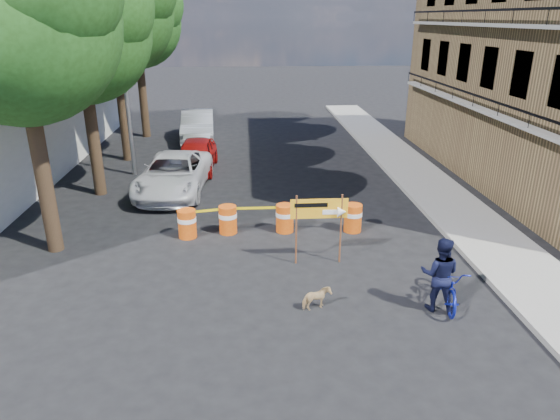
{
  "coord_description": "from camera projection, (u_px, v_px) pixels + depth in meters",
  "views": [
    {
      "loc": [
        -1.13,
        -11.75,
        6.42
      ],
      "look_at": [
        -0.2,
        1.42,
        1.3
      ],
      "focal_mm": 32.0,
      "sensor_mm": 36.0,
      "label": 1
    }
  ],
  "objects": [
    {
      "name": "barrel_mid_right",
      "position": [
        285.0,
        218.0,
        15.83
      ],
      "size": [
        0.58,
        0.58,
        0.9
      ],
      "color": "#D8460C",
      "rests_on": "ground"
    },
    {
      "name": "sidewalk_east",
      "position": [
        437.0,
        193.0,
        19.28
      ],
      "size": [
        2.4,
        40.0,
        0.15
      ],
      "primitive_type": "cube",
      "color": "gray",
      "rests_on": "ground"
    },
    {
      "name": "sedan_red",
      "position": [
        196.0,
        155.0,
        22.13
      ],
      "size": [
        1.84,
        4.19,
        1.41
      ],
      "primitive_type": "imported",
      "rotation": [
        0.0,
        0.0,
        -0.04
      ],
      "color": "#A7100D",
      "rests_on": "ground"
    },
    {
      "name": "suv_white",
      "position": [
        174.0,
        174.0,
        19.36
      ],
      "size": [
        2.85,
        5.43,
        1.46
      ],
      "primitive_type": "imported",
      "rotation": [
        0.0,
        0.0,
        -0.08
      ],
      "color": "silver",
      "rests_on": "ground"
    },
    {
      "name": "tree_far",
      "position": [
        137.0,
        21.0,
        26.45
      ],
      "size": [
        5.04,
        4.8,
        8.84
      ],
      "color": "#332316",
      "rests_on": "ground"
    },
    {
      "name": "tree_mid_a",
      "position": [
        80.0,
        30.0,
        17.23
      ],
      "size": [
        5.25,
        5.0,
        8.68
      ],
      "color": "#332316",
      "rests_on": "ground"
    },
    {
      "name": "barrel_far_right",
      "position": [
        353.0,
        217.0,
        15.85
      ],
      "size": [
        0.58,
        0.58,
        0.9
      ],
      "color": "#D8460C",
      "rests_on": "ground"
    },
    {
      "name": "sedan_silver",
      "position": [
        198.0,
        126.0,
        27.54
      ],
      "size": [
        2.0,
        5.02,
        1.62
      ],
      "primitive_type": "imported",
      "rotation": [
        0.0,
        0.0,
        0.06
      ],
      "color": "#B6B9BE",
      "rests_on": "ground"
    },
    {
      "name": "streetlamp",
      "position": [
        125.0,
        71.0,
        20.19
      ],
      "size": [
        1.25,
        0.18,
        8.0
      ],
      "color": "gray",
      "rests_on": "ground"
    },
    {
      "name": "detour_sign",
      "position": [
        327.0,
        213.0,
        13.44
      ],
      "size": [
        1.56,
        0.29,
        2.01
      ],
      "rotation": [
        0.0,
        0.0,
        -0.0
      ],
      "color": "#592D19",
      "rests_on": "ground"
    },
    {
      "name": "dog",
      "position": [
        317.0,
        299.0,
        11.64
      ],
      "size": [
        0.74,
        0.52,
        0.57
      ],
      "primitive_type": "imported",
      "rotation": [
        0.0,
        0.0,
        1.92
      ],
      "color": "tan",
      "rests_on": "ground"
    },
    {
      "name": "pedestrian",
      "position": [
        440.0,
        274.0,
        11.44
      ],
      "size": [
        1.07,
        0.97,
        1.81
      ],
      "primitive_type": "imported",
      "rotation": [
        0.0,
        0.0,
        2.76
      ],
      "color": "black",
      "rests_on": "ground"
    },
    {
      "name": "tree_mid_b",
      "position": [
        113.0,
        10.0,
        21.62
      ],
      "size": [
        5.67,
        5.4,
        9.62
      ],
      "color": "#332316",
      "rests_on": "ground"
    },
    {
      "name": "barrel_far_left",
      "position": [
        187.0,
        223.0,
        15.41
      ],
      "size": [
        0.58,
        0.58,
        0.9
      ],
      "color": "#D8460C",
      "rests_on": "ground"
    },
    {
      "name": "tree_near",
      "position": [
        18.0,
        20.0,
        12.45
      ],
      "size": [
        5.46,
        5.2,
        9.15
      ],
      "color": "#332316",
      "rests_on": "ground"
    },
    {
      "name": "bicycle",
      "position": [
        450.0,
        265.0,
        11.67
      ],
      "size": [
        0.87,
        1.16,
        2.0
      ],
      "primitive_type": "imported",
      "rotation": [
        0.0,
        0.0,
        -0.17
      ],
      "color": "#131E9C",
      "rests_on": "ground"
    },
    {
      "name": "barrel_mid_left",
      "position": [
        228.0,
        219.0,
        15.73
      ],
      "size": [
        0.58,
        0.58,
        0.9
      ],
      "color": "#D8460C",
      "rests_on": "ground"
    },
    {
      "name": "ground",
      "position": [
        291.0,
        274.0,
        13.33
      ],
      "size": [
        120.0,
        120.0,
        0.0
      ],
      "primitive_type": "plane",
      "color": "black",
      "rests_on": "ground"
    }
  ]
}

